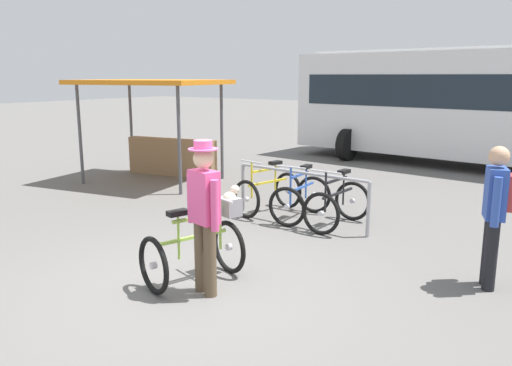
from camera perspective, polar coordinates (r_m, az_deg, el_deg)
name	(u,v)px	position (r m, az deg, el deg)	size (l,w,h in m)	color
ground_plane	(195,289)	(6.04, -6.75, -11.59)	(80.00, 80.00, 0.00)	#605E5B
bike_rack_rail	(300,185)	(8.42, 4.95, -0.24)	(2.50, 0.24, 0.88)	#99999E
racked_bike_yellow	(268,193)	(9.08, 1.32, -1.06)	(0.89, 1.23, 0.98)	black
racked_bike_blue	(301,198)	(8.68, 5.00, -1.70)	(0.72, 1.12, 0.97)	black
racked_bike_black	(337,205)	(8.33, 9.01, -2.39)	(0.73, 1.16, 0.98)	black
featured_bicycle	(202,241)	(6.12, -6.03, -6.41)	(0.96, 1.25, 1.09)	black
person_with_featured_bike	(204,211)	(5.61, -5.76, -3.16)	(0.52, 0.32, 1.72)	brown
pedestrian_with_backpack	(496,208)	(6.35, 25.06, -2.57)	(0.41, 0.51, 1.64)	black
bus_distant	(483,101)	(14.74, 23.88, 8.30)	(10.20, 4.08, 3.08)	silver
market_stall	(161,119)	(12.21, -10.51, 6.95)	(3.44, 2.79, 2.30)	#4C4C51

